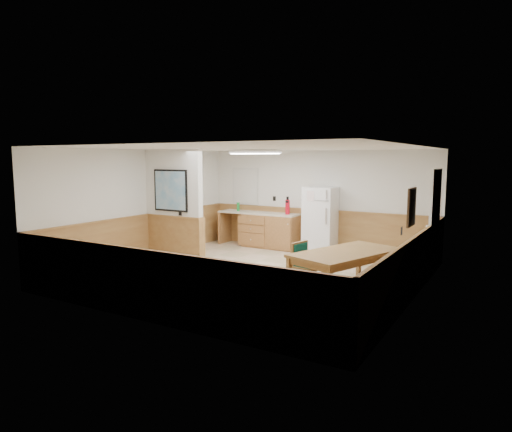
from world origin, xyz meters
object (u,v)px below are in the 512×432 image
Objects in this scene: refrigerator at (320,220)px; dining_bench at (393,281)px; soap_bottle at (238,207)px; fire_extinguisher at (288,207)px; dining_chair at (304,262)px; dining_table at (346,256)px.

dining_bench is (2.47, -2.94, -0.47)m from refrigerator.
refrigerator is 6.97× the size of soap_bottle.
refrigerator reaches higher than dining_bench.
refrigerator reaches higher than fire_extinguisher.
fire_extinguisher reaches higher than dining_chair.
dining_chair is at bearing -51.58° from fire_extinguisher.
fire_extinguisher is 1.93× the size of soap_bottle.
dining_table is 5.06m from soap_bottle.
dining_bench is at bearing 20.16° from dining_table.
soap_bottle is at bearing 163.16° from dining_table.
dining_chair is 3.66× the size of soap_bottle.
dining_chair is at bearing -75.39° from refrigerator.
dining_bench is at bearing -34.03° from fire_extinguisher.
dining_table reaches higher than dining_bench.
dining_bench is (0.78, 0.01, -0.32)m from dining_table.
refrigerator reaches higher than dining_chair.
dining_table is (1.69, -2.95, -0.15)m from refrigerator.
dining_bench is 1.74× the size of dining_chair.
dining_bench is at bearing 16.86° from dining_chair.
dining_chair reaches higher than dining_bench.
fire_extinguisher reaches higher than dining_table.
refrigerator is 2.39m from soap_bottle.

